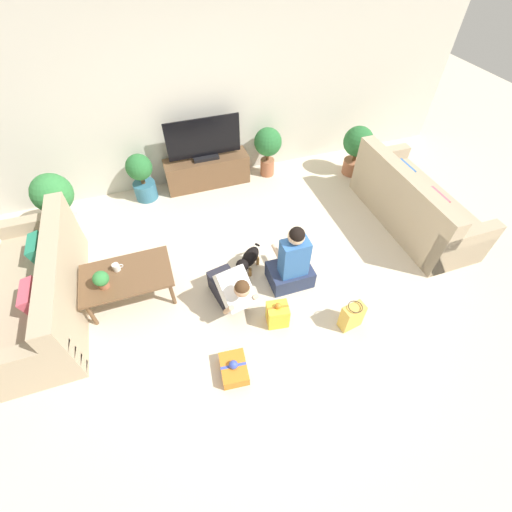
% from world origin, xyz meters
% --- Properties ---
extents(ground_plane, '(16.00, 16.00, 0.00)m').
position_xyz_m(ground_plane, '(0.00, 0.00, 0.00)').
color(ground_plane, beige).
extents(wall_back, '(8.40, 0.06, 2.60)m').
position_xyz_m(wall_back, '(0.00, 2.63, 1.30)').
color(wall_back, beige).
rests_on(wall_back, ground_plane).
extents(sofa_left, '(0.84, 2.04, 0.88)m').
position_xyz_m(sofa_left, '(-2.43, 0.54, 0.32)').
color(sofa_left, tan).
rests_on(sofa_left, ground_plane).
extents(sofa_right, '(0.84, 2.04, 0.88)m').
position_xyz_m(sofa_right, '(2.43, 0.53, 0.32)').
color(sofa_right, tan).
rests_on(sofa_right, ground_plane).
extents(coffee_table, '(1.01, 0.63, 0.41)m').
position_xyz_m(coffee_table, '(-1.52, 0.41, 0.37)').
color(coffee_table, brown).
rests_on(coffee_table, ground_plane).
extents(tv_console, '(1.33, 0.38, 0.48)m').
position_xyz_m(tv_console, '(-0.13, 2.37, 0.24)').
color(tv_console, brown).
rests_on(tv_console, ground_plane).
extents(tv, '(1.13, 0.20, 0.65)m').
position_xyz_m(tv, '(-0.13, 2.37, 0.76)').
color(tv, black).
rests_on(tv, tv_console).
extents(potted_plant_corner_right, '(0.48, 0.48, 0.83)m').
position_xyz_m(potted_plant_corner_right, '(2.28, 1.89, 0.50)').
color(potted_plant_corner_right, '#A36042').
rests_on(potted_plant_corner_right, ground_plane).
extents(potted_plant_back_left, '(0.39, 0.39, 0.75)m').
position_xyz_m(potted_plant_back_left, '(-1.14, 2.32, 0.41)').
color(potted_plant_back_left, '#336B84').
rests_on(potted_plant_back_left, ground_plane).
extents(potted_plant_back_right, '(0.44, 0.44, 0.82)m').
position_xyz_m(potted_plant_back_right, '(0.88, 2.32, 0.53)').
color(potted_plant_back_right, '#A36042').
rests_on(potted_plant_back_right, ground_plane).
extents(potted_plant_corner_left, '(0.52, 0.52, 0.91)m').
position_xyz_m(potted_plant_corner_left, '(-2.28, 1.91, 0.56)').
color(potted_plant_corner_left, beige).
rests_on(potted_plant_corner_left, ground_plane).
extents(person_kneeling, '(0.45, 0.77, 0.73)m').
position_xyz_m(person_kneeling, '(-0.42, -0.08, 0.31)').
color(person_kneeling, '#23232D').
rests_on(person_kneeling, ground_plane).
extents(person_sitting, '(0.52, 0.48, 0.95)m').
position_xyz_m(person_sitting, '(0.36, 0.01, 0.34)').
color(person_sitting, '#283351').
rests_on(person_sitting, ground_plane).
extents(dog, '(0.42, 0.41, 0.35)m').
position_xyz_m(dog, '(-0.08, 0.34, 0.23)').
color(dog, black).
rests_on(dog, ground_plane).
extents(gift_box_a, '(0.26, 0.24, 0.35)m').
position_xyz_m(gift_box_a, '(0.00, -0.47, 0.15)').
color(gift_box_a, yellow).
rests_on(gift_box_a, ground_plane).
extents(gift_box_b, '(0.30, 0.37, 0.21)m').
position_xyz_m(gift_box_b, '(-0.63, -0.89, 0.07)').
color(gift_box_b, orange).
rests_on(gift_box_b, ground_plane).
extents(gift_bag_a, '(0.26, 0.18, 0.37)m').
position_xyz_m(gift_bag_a, '(0.76, -0.77, 0.17)').
color(gift_bag_a, '#E5B74C').
rests_on(gift_bag_a, ground_plane).
extents(mug, '(0.12, 0.08, 0.09)m').
position_xyz_m(mug, '(-1.60, 0.52, 0.46)').
color(mug, silver).
rests_on(mug, coffee_table).
extents(tabletop_plant, '(0.17, 0.17, 0.22)m').
position_xyz_m(tabletop_plant, '(-1.74, 0.31, 0.54)').
color(tabletop_plant, '#A36042').
rests_on(tabletop_plant, coffee_table).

